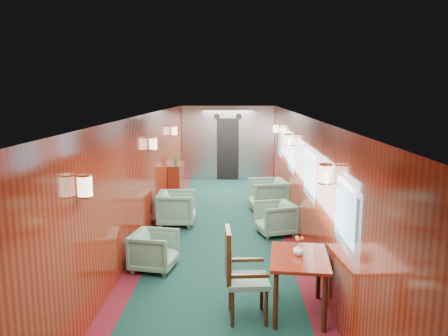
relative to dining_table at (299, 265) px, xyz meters
name	(u,v)px	position (x,y,z in m)	size (l,w,h in m)	color
room	(222,156)	(-1.08, 2.88, 0.99)	(12.00, 12.10, 2.40)	#0C2E26
bulkhead	(228,143)	(-1.08, 8.79, 0.54)	(2.98, 0.17, 2.39)	#A7AAAE
windows_right	(299,164)	(0.41, 3.13, 0.80)	(0.02, 8.60, 0.80)	#B7BABF
wall_sconces	(223,144)	(-1.08, 3.44, 1.14)	(2.97, 7.97, 0.25)	#FFEDC6
dining_table	(299,265)	(0.00, 0.00, 0.00)	(0.82, 1.09, 0.77)	maroon
side_chair	(239,271)	(-0.77, -0.16, -0.01)	(0.56, 0.59, 1.17)	#204C3C
credenza	(176,180)	(-2.42, 6.21, -0.17)	(0.33, 1.04, 1.21)	maroon
flower_vase	(299,249)	(-0.01, 0.04, 0.20)	(0.14, 0.14, 0.15)	silver
armchair_left_near	(154,251)	(-2.12, 1.36, -0.33)	(0.67, 0.68, 0.62)	#204C3C
armchair_left_far	(177,208)	(-2.08, 3.77, -0.28)	(0.77, 0.79, 0.72)	#204C3C
armchair_right_near	(275,218)	(-0.02, 3.16, -0.32)	(0.70, 0.72, 0.65)	#204C3C
armchair_right_far	(267,195)	(-0.05, 4.92, -0.26)	(0.83, 0.85, 0.77)	#204C3C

